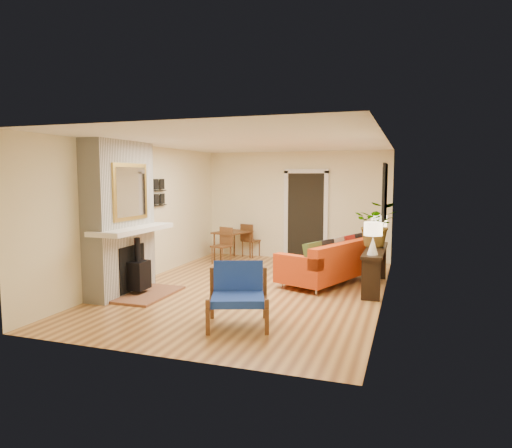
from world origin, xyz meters
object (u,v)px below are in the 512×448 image
(blue_chair, at_px, (238,291))
(lamp_far, at_px, (379,226))
(ottoman, at_px, (302,270))
(dining_table, at_px, (235,237))
(houseplant, at_px, (377,224))
(console_table, at_px, (375,257))
(lamp_near, at_px, (373,234))
(sofa, at_px, (332,262))

(blue_chair, xyz_separation_m, lamp_far, (1.63, 3.36, 0.61))
(ottoman, relative_size, blue_chair, 0.78)
(blue_chair, relative_size, dining_table, 0.65)
(lamp_far, bearing_deg, ottoman, -158.37)
(houseplant, bearing_deg, lamp_far, 88.86)
(console_table, relative_size, houseplant, 2.24)
(ottoman, xyz_separation_m, lamp_far, (1.37, 0.54, 0.87))
(lamp_near, bearing_deg, console_table, 90.00)
(ottoman, bearing_deg, lamp_near, -32.79)
(houseplant, bearing_deg, lamp_near, -89.38)
(houseplant, bearing_deg, sofa, 178.66)
(console_table, relative_size, lamp_far, 3.43)
(lamp_near, relative_size, houseplant, 0.65)
(blue_chair, height_order, console_table, blue_chair)
(ottoman, distance_m, dining_table, 2.67)
(sofa, relative_size, ottoman, 3.02)
(sofa, relative_size, lamp_near, 4.46)
(ottoman, height_order, blue_chair, blue_chair)
(sofa, xyz_separation_m, ottoman, (-0.56, -0.06, -0.19))
(blue_chair, bearing_deg, lamp_far, 64.18)
(ottoman, bearing_deg, lamp_far, 21.63)
(sofa, height_order, dining_table, sofa)
(dining_table, bearing_deg, lamp_near, -36.59)
(sofa, height_order, ottoman, sofa)
(ottoman, height_order, houseplant, houseplant)
(blue_chair, xyz_separation_m, console_table, (1.63, 2.59, 0.12))
(console_table, bearing_deg, lamp_near, -90.00)
(dining_table, relative_size, lamp_near, 2.92)
(sofa, distance_m, lamp_near, 1.42)
(lamp_far, distance_m, houseplant, 0.51)
(blue_chair, relative_size, lamp_far, 1.89)
(ottoman, xyz_separation_m, houseplant, (1.36, 0.04, 0.94))
(blue_chair, distance_m, lamp_far, 3.78)
(sofa, relative_size, blue_chair, 2.36)
(sofa, xyz_separation_m, houseplant, (0.80, -0.02, 0.76))
(ottoman, height_order, lamp_near, lamp_near)
(console_table, xyz_separation_m, lamp_far, (0.00, 0.77, 0.49))
(lamp_near, xyz_separation_m, houseplant, (-0.01, 0.92, 0.08))
(dining_table, bearing_deg, sofa, -31.51)
(blue_chair, height_order, lamp_near, lamp_near)
(lamp_near, xyz_separation_m, lamp_far, (0.00, 1.43, 0.00))
(sofa, bearing_deg, dining_table, 148.49)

